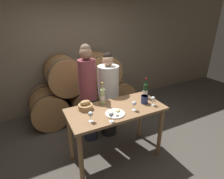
{
  "coord_description": "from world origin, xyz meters",
  "views": [
    {
      "loc": [
        -1.07,
        -1.98,
        2.14
      ],
      "look_at": [
        0.0,
        0.13,
        1.15
      ],
      "focal_mm": 28.0,
      "sensor_mm": 36.0,
      "label": 1
    }
  ],
  "objects_px": {
    "wine_bottle_red": "(145,91)",
    "wine_bottle_white": "(103,96)",
    "blue_crock": "(145,99)",
    "wine_glass_right": "(153,99)",
    "tasting_table": "(116,117)",
    "wine_glass_far_left": "(91,114)",
    "person_right": "(108,96)",
    "wine_glass_left": "(111,115)",
    "bread_basket": "(85,106)",
    "wine_glass_center": "(134,104)",
    "person_left": "(88,94)",
    "cheese_plate": "(115,113)"
  },
  "relations": [
    {
      "from": "tasting_table",
      "to": "wine_glass_far_left",
      "type": "distance_m",
      "value": 0.53
    },
    {
      "from": "person_left",
      "to": "wine_glass_right",
      "type": "xyz_separation_m",
      "value": [
        0.75,
        -0.79,
        0.08
      ]
    },
    {
      "from": "wine_glass_center",
      "to": "tasting_table",
      "type": "bearing_deg",
      "value": 142.21
    },
    {
      "from": "wine_bottle_red",
      "to": "wine_glass_right",
      "type": "distance_m",
      "value": 0.28
    },
    {
      "from": "person_left",
      "to": "wine_glass_left",
      "type": "height_order",
      "value": "person_left"
    },
    {
      "from": "person_left",
      "to": "wine_bottle_white",
      "type": "bearing_deg",
      "value": -77.39
    },
    {
      "from": "person_left",
      "to": "wine_glass_far_left",
      "type": "xyz_separation_m",
      "value": [
        -0.25,
        -0.79,
        0.08
      ]
    },
    {
      "from": "person_left",
      "to": "wine_bottle_red",
      "type": "xyz_separation_m",
      "value": [
        0.81,
        -0.52,
        0.09
      ]
    },
    {
      "from": "tasting_table",
      "to": "cheese_plate",
      "type": "distance_m",
      "value": 0.22
    },
    {
      "from": "blue_crock",
      "to": "wine_glass_far_left",
      "type": "bearing_deg",
      "value": -173.33
    },
    {
      "from": "blue_crock",
      "to": "cheese_plate",
      "type": "distance_m",
      "value": 0.57
    },
    {
      "from": "bread_basket",
      "to": "wine_bottle_red",
      "type": "bearing_deg",
      "value": -3.92
    },
    {
      "from": "person_right",
      "to": "wine_bottle_red",
      "type": "relative_size",
      "value": 4.69
    },
    {
      "from": "blue_crock",
      "to": "wine_glass_right",
      "type": "distance_m",
      "value": 0.14
    },
    {
      "from": "cheese_plate",
      "to": "wine_glass_right",
      "type": "height_order",
      "value": "wine_glass_right"
    },
    {
      "from": "tasting_table",
      "to": "wine_glass_center",
      "type": "height_order",
      "value": "wine_glass_center"
    },
    {
      "from": "blue_crock",
      "to": "wine_bottle_white",
      "type": "bearing_deg",
      "value": 154.82
    },
    {
      "from": "bread_basket",
      "to": "cheese_plate",
      "type": "height_order",
      "value": "bread_basket"
    },
    {
      "from": "wine_bottle_white",
      "to": "person_left",
      "type": "bearing_deg",
      "value": 102.61
    },
    {
      "from": "wine_glass_left",
      "to": "wine_glass_center",
      "type": "height_order",
      "value": "same"
    },
    {
      "from": "person_right",
      "to": "wine_glass_left",
      "type": "height_order",
      "value": "person_right"
    },
    {
      "from": "tasting_table",
      "to": "wine_glass_left",
      "type": "xyz_separation_m",
      "value": [
        -0.22,
        -0.28,
        0.24
      ]
    },
    {
      "from": "wine_glass_right",
      "to": "wine_glass_left",
      "type": "bearing_deg",
      "value": -170.84
    },
    {
      "from": "wine_bottle_red",
      "to": "wine_bottle_white",
      "type": "distance_m",
      "value": 0.73
    },
    {
      "from": "person_left",
      "to": "wine_glass_left",
      "type": "xyz_separation_m",
      "value": [
        -0.02,
        -0.91,
        0.08
      ]
    },
    {
      "from": "bread_basket",
      "to": "cheese_plate",
      "type": "relative_size",
      "value": 0.76
    },
    {
      "from": "wine_bottle_white",
      "to": "cheese_plate",
      "type": "distance_m",
      "value": 0.38
    },
    {
      "from": "person_right",
      "to": "bread_basket",
      "type": "height_order",
      "value": "person_right"
    },
    {
      "from": "wine_glass_far_left",
      "to": "wine_glass_left",
      "type": "relative_size",
      "value": 1.0
    },
    {
      "from": "cheese_plate",
      "to": "wine_glass_right",
      "type": "xyz_separation_m",
      "value": [
        0.63,
        -0.02,
        0.09
      ]
    },
    {
      "from": "person_right",
      "to": "wine_bottle_white",
      "type": "relative_size",
      "value": 4.55
    },
    {
      "from": "cheese_plate",
      "to": "bread_basket",
      "type": "bearing_deg",
      "value": 134.85
    },
    {
      "from": "tasting_table",
      "to": "wine_bottle_white",
      "type": "height_order",
      "value": "wine_bottle_white"
    },
    {
      "from": "wine_bottle_white",
      "to": "wine_glass_right",
      "type": "bearing_deg",
      "value": -30.3
    },
    {
      "from": "person_right",
      "to": "bread_basket",
      "type": "relative_size",
      "value": 7.63
    },
    {
      "from": "bread_basket",
      "to": "wine_glass_right",
      "type": "height_order",
      "value": "wine_glass_right"
    },
    {
      "from": "blue_crock",
      "to": "wine_glass_right",
      "type": "relative_size",
      "value": 0.88
    },
    {
      "from": "tasting_table",
      "to": "wine_glass_center",
      "type": "relative_size",
      "value": 10.04
    },
    {
      "from": "person_left",
      "to": "wine_glass_far_left",
      "type": "relative_size",
      "value": 12.35
    },
    {
      "from": "cheese_plate",
      "to": "wine_glass_left",
      "type": "distance_m",
      "value": 0.22
    },
    {
      "from": "tasting_table",
      "to": "person_right",
      "type": "height_order",
      "value": "person_right"
    },
    {
      "from": "person_left",
      "to": "person_right",
      "type": "distance_m",
      "value": 0.4
    },
    {
      "from": "wine_bottle_red",
      "to": "wine_glass_center",
      "type": "xyz_separation_m",
      "value": [
        -0.4,
        -0.27,
        -0.01
      ]
    },
    {
      "from": "wine_bottle_red",
      "to": "person_left",
      "type": "bearing_deg",
      "value": 147.48
    },
    {
      "from": "wine_bottle_white",
      "to": "cheese_plate",
      "type": "xyz_separation_m",
      "value": [
        0.03,
        -0.36,
        -0.11
      ]
    },
    {
      "from": "bread_basket",
      "to": "cheese_plate",
      "type": "bearing_deg",
      "value": -45.15
    },
    {
      "from": "wine_glass_left",
      "to": "tasting_table",
      "type": "bearing_deg",
      "value": 51.64
    },
    {
      "from": "tasting_table",
      "to": "blue_crock",
      "type": "distance_m",
      "value": 0.52
    },
    {
      "from": "person_left",
      "to": "cheese_plate",
      "type": "xyz_separation_m",
      "value": [
        0.12,
        -0.77,
        -0.02
      ]
    },
    {
      "from": "blue_crock",
      "to": "wine_glass_right",
      "type": "bearing_deg",
      "value": -56.42
    }
  ]
}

